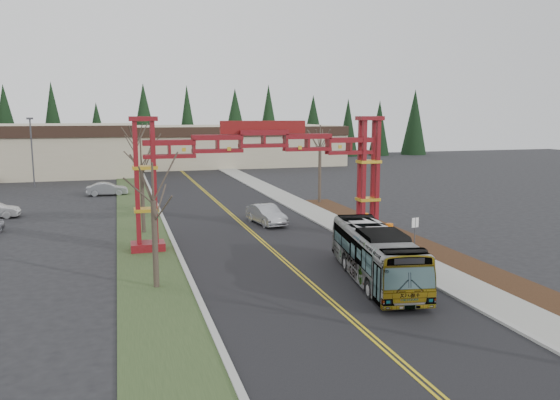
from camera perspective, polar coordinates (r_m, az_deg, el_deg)
name	(u,v)px	position (r m, az deg, el deg)	size (l,w,h in m)	color
ground	(380,345)	(22.69, 10.42, -14.66)	(200.00, 200.00, 0.00)	black
road	(242,224)	(45.42, -3.96, -2.53)	(12.00, 110.00, 0.02)	black
lane_line_left	(241,224)	(45.39, -4.11, -2.52)	(0.12, 100.00, 0.01)	gold
lane_line_right	(244,224)	(45.44, -3.82, -2.50)	(0.12, 100.00, 0.01)	gold
curb_right	(312,219)	(47.10, 3.36, -2.03)	(0.30, 110.00, 0.15)	#A4A49E
sidewalk_right	(328,218)	(47.60, 5.00, -1.93)	(2.60, 110.00, 0.14)	gray
landscape_strip	(455,260)	(35.83, 17.83, -5.99)	(2.60, 50.00, 0.12)	black
grass_median	(143,229)	(44.41, -14.10, -3.01)	(4.00, 110.00, 0.08)	#304221
curb_left	(167,228)	(44.51, -11.72, -2.85)	(0.30, 110.00, 0.15)	#A4A49E
gateway_arch	(263,159)	(37.84, -1.74, 4.32)	(18.20, 1.60, 8.90)	#650E0D
retail_building_east	(230,145)	(100.51, -5.26, 5.76)	(38.00, 20.30, 7.00)	tan
conifer_treeline	(169,127)	(110.93, -11.51, 7.45)	(116.10, 5.60, 13.00)	black
transit_bus	(376,255)	(30.23, 9.98, -5.64)	(2.50, 10.67, 2.97)	#B3B7BB
silver_sedan	(266,215)	(45.17, -1.45, -1.54)	(1.72, 4.94, 1.63)	#A5A8AD
parked_car_far_a	(107,189)	(64.24, -17.61, 1.10)	(1.55, 4.44, 1.46)	#94989B
bare_tree_median_near	(153,201)	(28.67, -13.08, -0.14)	(2.99, 2.99, 6.62)	#382D26
bare_tree_median_mid	(141,165)	(42.50, -14.30, 3.52)	(2.95, 2.95, 7.19)	#382D26
bare_tree_median_far	(135,145)	(54.64, -14.87, 5.63)	(3.37, 3.37, 8.42)	#382D26
bare_tree_right_far	(320,146)	(55.57, 4.20, 5.64)	(3.16, 3.16, 7.97)	#382D26
light_pole_far	(32,147)	(74.62, -24.51, 5.05)	(0.75, 0.37, 8.64)	#3F3F44
street_sign	(415,228)	(36.87, 13.93, -2.82)	(0.53, 0.13, 2.33)	#3F3F44
barrel_south	(389,230)	(41.31, 11.35, -3.13)	(0.55, 0.55, 1.02)	orange
barrel_mid	(369,227)	(42.52, 9.31, -2.77)	(0.52, 0.52, 0.96)	orange
barrel_north	(366,218)	(46.05, 8.94, -1.91)	(0.48, 0.48, 0.89)	orange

